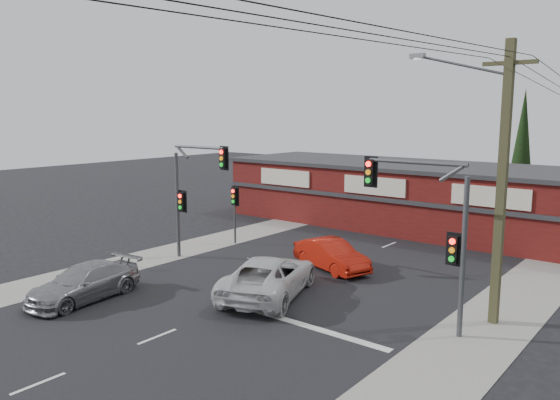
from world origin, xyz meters
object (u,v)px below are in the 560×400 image
Objects in this scene: white_suv at (269,276)px; red_sedan at (331,255)px; shop_building at (417,195)px; utility_pole at (498,175)px; silver_suv at (84,283)px.

red_sedan is at bearing -109.15° from white_suv.
shop_building reaches higher than white_suv.
utility_pole is at bearing 178.38° from white_suv.
red_sedan is at bearing 55.03° from silver_suv.
utility_pole is at bearing -84.98° from red_sedan.
utility_pole is (8.26, -2.06, 4.67)m from red_sedan.
white_suv is 0.22× the size of shop_building.
white_suv is 9.74m from utility_pole.
utility_pole is (8.13, 2.80, 4.56)m from white_suv.
utility_pole reaches higher than shop_building.
shop_building is 17.15m from utility_pole.
shop_building reaches higher than red_sedan.
utility_pole is (9.36, -14.00, 3.26)m from shop_building.
white_suv is 16.89m from shop_building.
silver_suv is at bearing 170.41° from red_sedan.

